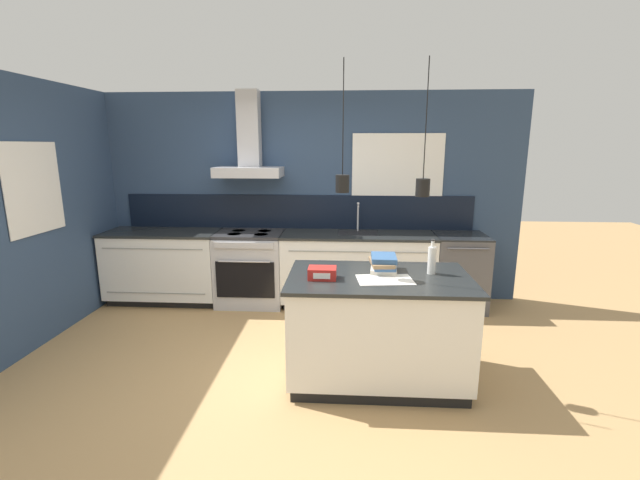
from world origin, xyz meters
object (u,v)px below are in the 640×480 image
oven_range (251,268)px  book_stack (383,264)px  dishwasher (458,272)px  red_supply_box (322,273)px  bottle_on_island (432,260)px

oven_range → book_stack: bearing=-46.4°
dishwasher → red_supply_box: size_ratio=4.07×
book_stack → red_supply_box: book_stack is taller
book_stack → red_supply_box: bearing=-155.5°
oven_range → dishwasher: 2.56m
book_stack → red_supply_box: 0.55m
oven_range → red_supply_box: size_ratio=4.07×
red_supply_box → oven_range: bearing=118.9°
oven_range → bottle_on_island: (1.90, -1.61, 0.58)m
dishwasher → red_supply_box: 2.44m
oven_range → dishwasher: bearing=0.1°
oven_range → dishwasher: (2.56, 0.00, 0.00)m
oven_range → bottle_on_island: size_ratio=3.11×
dishwasher → bottle_on_island: 1.84m
dishwasher → book_stack: bearing=-123.8°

